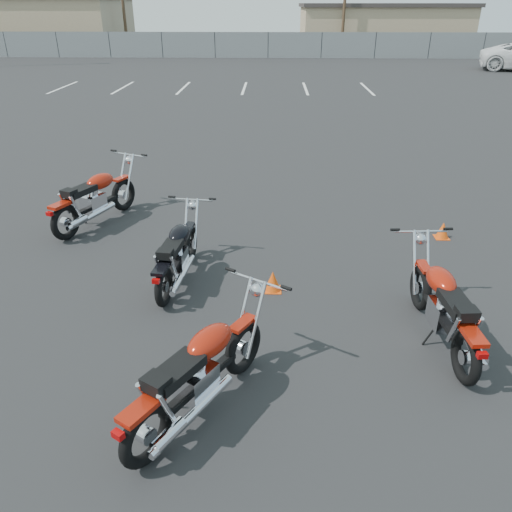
{
  "coord_description": "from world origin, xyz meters",
  "views": [
    {
      "loc": [
        0.4,
        -5.49,
        3.75
      ],
      "look_at": [
        0.2,
        0.6,
        0.65
      ],
      "focal_mm": 35.0,
      "sensor_mm": 36.0,
      "label": 1
    }
  ],
  "objects_px": {
    "motorcycle_second_black": "(178,254)",
    "motorcycle_rear_red": "(444,307)",
    "motorcycle_front_red": "(95,198)",
    "motorcycle_third_red": "(199,373)"
  },
  "relations": [
    {
      "from": "motorcycle_second_black",
      "to": "motorcycle_rear_red",
      "type": "xyz_separation_m",
      "value": [
        3.47,
        -1.38,
        0.03
      ]
    },
    {
      "from": "motorcycle_rear_red",
      "to": "motorcycle_front_red",
      "type": "bearing_deg",
      "value": 146.97
    },
    {
      "from": "motorcycle_front_red",
      "to": "motorcycle_third_red",
      "type": "height_order",
      "value": "motorcycle_front_red"
    },
    {
      "from": "motorcycle_second_black",
      "to": "motorcycle_rear_red",
      "type": "bearing_deg",
      "value": -21.72
    },
    {
      "from": "motorcycle_third_red",
      "to": "motorcycle_rear_red",
      "type": "relative_size",
      "value": 0.95
    },
    {
      "from": "motorcycle_front_red",
      "to": "motorcycle_rear_red",
      "type": "relative_size",
      "value": 1.02
    },
    {
      "from": "motorcycle_second_black",
      "to": "motorcycle_rear_red",
      "type": "relative_size",
      "value": 0.93
    },
    {
      "from": "motorcycle_front_red",
      "to": "motorcycle_third_red",
      "type": "relative_size",
      "value": 1.07
    },
    {
      "from": "motorcycle_third_red",
      "to": "motorcycle_second_black",
      "type": "bearing_deg",
      "value": 104.28
    },
    {
      "from": "motorcycle_second_black",
      "to": "motorcycle_third_red",
      "type": "relative_size",
      "value": 0.97
    }
  ]
}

